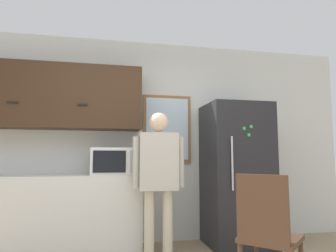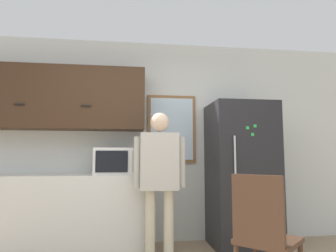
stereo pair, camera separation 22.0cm
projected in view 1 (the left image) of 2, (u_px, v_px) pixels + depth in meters
The scene contains 8 objects.
back_wall at pixel (140, 139), 4.05m from camera, with size 6.00×0.06×2.70m.
counter at pixel (45, 215), 3.42m from camera, with size 2.18×0.60×0.90m.
upper_cabinets at pixel (52, 97), 3.67m from camera, with size 2.18×0.40×0.79m.
microwave at pixel (113, 161), 3.55m from camera, with size 0.52×0.38×0.32m.
person at pixel (159, 170), 3.28m from camera, with size 0.57×0.25×1.61m.
refrigerator at pixel (237, 174), 3.87m from camera, with size 0.79×0.73×1.80m.
chair at pixel (267, 229), 2.48m from camera, with size 0.64×0.64×0.97m.
window at pixel (167, 129), 4.10m from camera, with size 0.66×0.05×0.92m.
Camera 1 is at (-0.43, -1.99, 1.11)m, focal length 32.00 mm.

